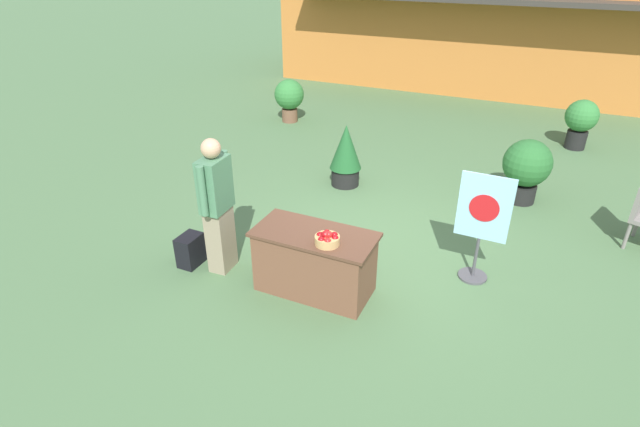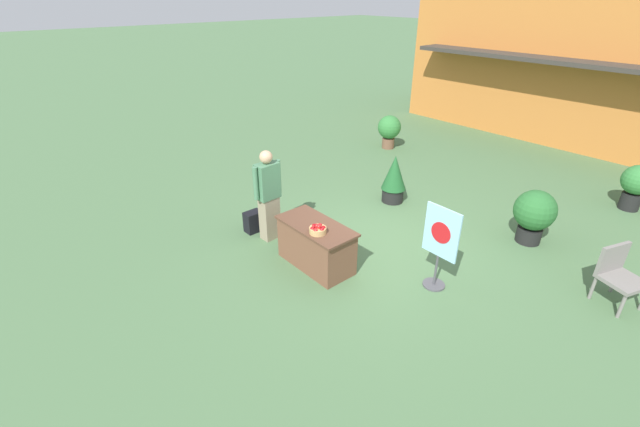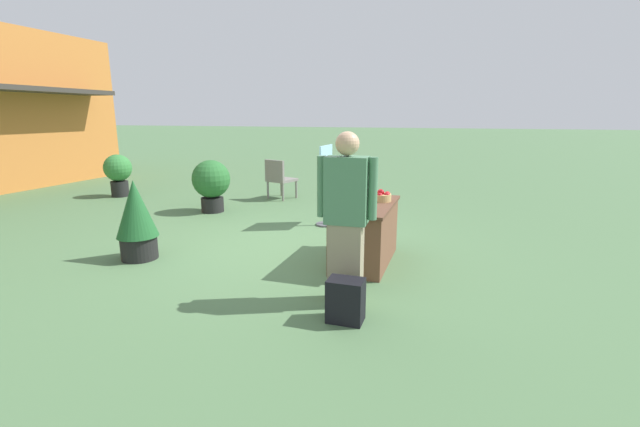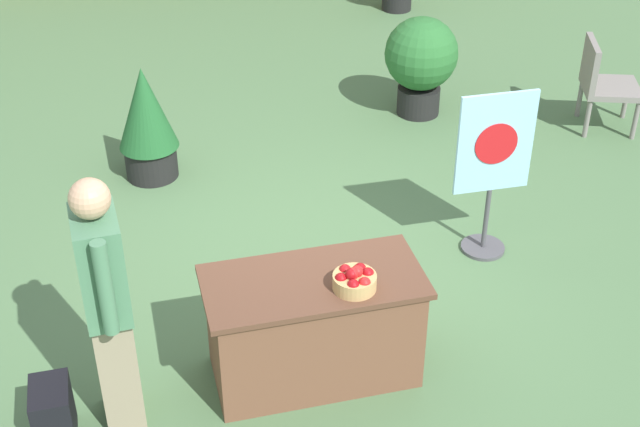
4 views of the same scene
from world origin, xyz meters
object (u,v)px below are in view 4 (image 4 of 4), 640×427
at_px(apple_basket, 355,279).
at_px(person_visitor, 107,304).
at_px(poster_board, 492,167).
at_px(potted_plant_near_right, 421,59).
at_px(backpack, 53,414).
at_px(potted_plant_far_right, 147,121).
at_px(patio_chair, 602,81).
at_px(display_table, 314,327).

distance_m(apple_basket, person_visitor, 1.52).
relative_size(apple_basket, person_visitor, 0.16).
relative_size(poster_board, potted_plant_near_right, 1.35).
bearing_deg(backpack, potted_plant_far_right, 74.17).
relative_size(apple_basket, backpack, 0.67).
bearing_deg(potted_plant_near_right, poster_board, -97.40).
bearing_deg(potted_plant_far_right, person_visitor, -98.78).
height_order(backpack, potted_plant_near_right, potted_plant_near_right).
height_order(patio_chair, potted_plant_far_right, potted_plant_far_right).
xyz_separation_m(apple_basket, person_visitor, (-1.52, 0.08, 0.04)).
bearing_deg(person_visitor, apple_basket, -6.28).
xyz_separation_m(person_visitor, potted_plant_near_right, (3.32, 3.65, -0.30)).
bearing_deg(patio_chair, display_table, -123.40).
xyz_separation_m(backpack, potted_plant_far_right, (0.89, 3.14, 0.36)).
height_order(person_visitor, poster_board, person_visitor).
xyz_separation_m(apple_basket, backpack, (-1.94, -0.03, -0.65)).
relative_size(apple_basket, potted_plant_near_right, 0.27).
xyz_separation_m(backpack, poster_board, (3.42, 1.26, 0.58)).
bearing_deg(potted_plant_near_right, backpack, -134.82).
height_order(display_table, poster_board, poster_board).
height_order(display_table, backpack, display_table).
height_order(apple_basket, potted_plant_far_right, potted_plant_far_right).
xyz_separation_m(display_table, apple_basket, (0.23, -0.15, 0.46)).
bearing_deg(person_visitor, potted_plant_near_right, 44.52).
height_order(backpack, patio_chair, patio_chair).
relative_size(display_table, potted_plant_far_right, 1.32).
relative_size(poster_board, potted_plant_far_right, 1.30).
height_order(display_table, potted_plant_far_right, potted_plant_far_right).
relative_size(backpack, potted_plant_far_right, 0.39).
height_order(display_table, apple_basket, apple_basket).
distance_m(poster_board, patio_chair, 2.66).
height_order(person_visitor, potted_plant_near_right, person_visitor).
xyz_separation_m(apple_basket, patio_chair, (3.46, 2.98, -0.35)).
height_order(display_table, person_visitor, person_visitor).
bearing_deg(potted_plant_near_right, apple_basket, -115.78).
distance_m(patio_chair, potted_plant_near_right, 1.83).
relative_size(display_table, apple_basket, 5.13).
height_order(display_table, potted_plant_near_right, potted_plant_near_right).
height_order(apple_basket, potted_plant_near_right, potted_plant_near_right).
bearing_deg(potted_plant_far_right, apple_basket, -71.35).
bearing_deg(patio_chair, potted_plant_near_right, 174.71).
distance_m(person_visitor, patio_chair, 5.77).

